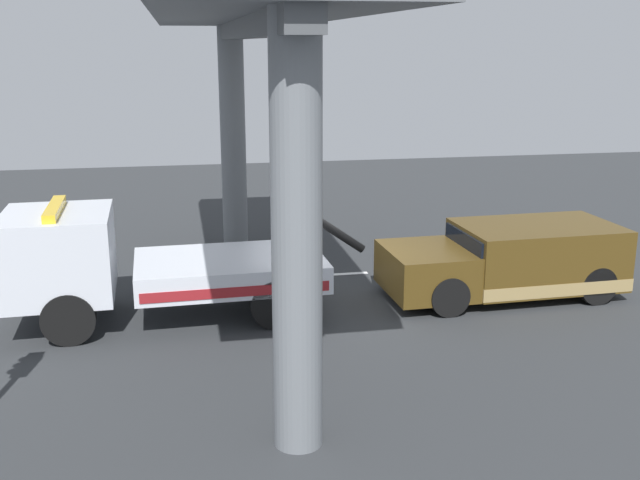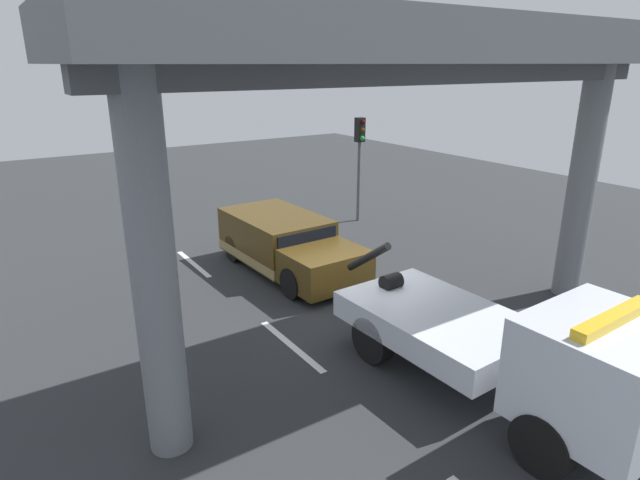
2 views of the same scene
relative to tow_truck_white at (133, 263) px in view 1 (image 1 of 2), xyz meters
The scene contains 7 objects.
ground_plane 4.32m from the tow_truck_white, behind, with size 60.00×40.00×0.10m, color #2D3033.
lane_stripe_west 10.44m from the tow_truck_white, 167.61° to the right, with size 2.60×0.16×0.01m, color silver.
lane_stripe_mid 4.84m from the tow_truck_white, 151.68° to the right, with size 2.60×0.16×0.01m, color silver.
lane_stripe_east 3.14m from the tow_truck_white, 49.98° to the right, with size 2.60×0.16×0.01m, color silver.
tow_truck_white is the anchor object (origin of this frame).
towed_van_green 8.17m from the tow_truck_white, behind, with size 5.26×2.35×1.58m.
overpass_structure 5.26m from the tow_truck_white, behind, with size 3.60×12.89×6.69m.
Camera 1 is at (3.14, 14.82, 5.47)m, focal length 41.94 mm.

